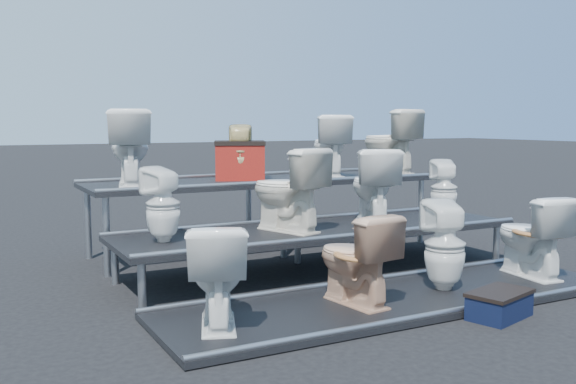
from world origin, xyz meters
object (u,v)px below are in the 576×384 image
toilet_8 (129,148)px  toilet_9 (240,152)px  toilet_4 (163,205)px  toilet_11 (389,142)px  toilet_2 (445,245)px  red_crate (240,162)px  toilet_6 (373,186)px  step_stool (499,306)px  toilet_7 (444,188)px  toilet_3 (531,236)px  toilet_10 (330,146)px  toilet_5 (287,190)px  toilet_1 (355,258)px  toilet_0 (217,274)px

toilet_8 → toilet_9: toilet_8 is taller
toilet_4 → toilet_11: toilet_11 is taller
toilet_2 → red_crate: size_ratio=1.41×
toilet_6 → step_stool: size_ratio=1.54×
toilet_6 → toilet_7: (0.98, 0.00, -0.07)m
toilet_2 → toilet_11: bearing=-101.6°
toilet_3 → toilet_8: bearing=-32.3°
toilet_7 → toilet_10: 1.56m
toilet_4 → toilet_11: bearing=177.1°
toilet_5 → toilet_10: (1.29, 1.30, 0.37)m
toilet_4 → toilet_7: toilet_4 is taller
toilet_7 → toilet_8: toilet_8 is taller
toilet_5 → toilet_8: size_ratio=1.02×
toilet_3 → toilet_4: size_ratio=1.15×
toilet_1 → toilet_9: bearing=-99.5°
toilet_3 → red_crate: bearing=-48.2°
toilet_2 → toilet_4: toilet_4 is taller
toilet_3 → toilet_4: (-3.22, 1.30, 0.35)m
toilet_2 → toilet_9: 2.82m
red_crate → toilet_6: bearing=-33.3°
red_crate → toilet_4: bearing=-112.0°
toilet_5 → toilet_7: (2.02, 0.00, -0.09)m
toilet_3 → toilet_5: size_ratio=0.95×
toilet_4 → red_crate: bearing=-157.9°
toilet_5 → toilet_7: 2.02m
toilet_6 → toilet_10: (0.26, 1.30, 0.38)m
toilet_0 → toilet_9: (1.33, 2.60, 0.74)m
toilet_7 → step_stool: toilet_7 is taller
toilet_6 → toilet_1: bearing=71.7°
toilet_8 → toilet_0: bearing=102.4°
toilet_10 → toilet_11: (0.92, 0.00, 0.04)m
toilet_2 → toilet_1: bearing=15.3°
toilet_0 → toilet_5: (1.26, 1.30, 0.43)m
toilet_10 → red_crate: size_ratio=1.35×
toilet_4 → toilet_8: (0.03, 1.30, 0.46)m
toilet_2 → toilet_4: size_ratio=1.17×
toilet_0 → step_stool: bearing=-177.7°
red_crate → toilet_8: bearing=-154.0°
toilet_1 → toilet_4: bearing=-53.9°
toilet_8 → step_stool: (2.07, -3.30, -1.17)m
toilet_7 → toilet_0: bearing=46.0°
step_stool → toilet_3: bearing=15.8°
toilet_2 → toilet_10: bearing=-83.4°
toilet_4 → red_crate: (1.36, 1.38, 0.26)m
toilet_8 → toilet_5: bearing=146.5°
toilet_3 → red_crate: (-1.87, 2.68, 0.61)m
toilet_9 → toilet_5: bearing=111.9°
toilet_11 → toilet_2: bearing=54.1°
red_crate → toilet_11: bearing=20.3°
toilet_6 → toilet_9: bearing=-31.8°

